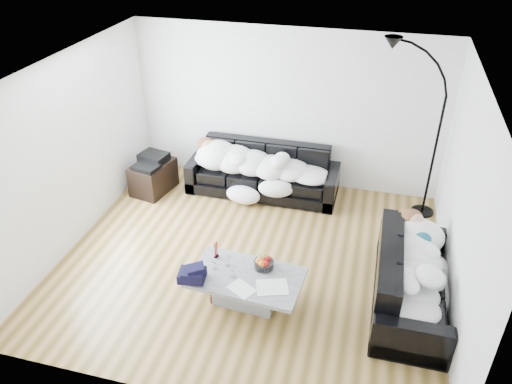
% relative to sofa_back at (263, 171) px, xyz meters
% --- Properties ---
extents(ground, '(5.00, 5.00, 0.00)m').
position_rel_sofa_back_xyz_m(ground, '(0.27, -1.75, -0.40)').
color(ground, brown).
rests_on(ground, ground).
extents(wall_back, '(5.00, 0.02, 2.60)m').
position_rel_sofa_back_xyz_m(wall_back, '(0.27, 0.50, 0.90)').
color(wall_back, silver).
rests_on(wall_back, ground).
extents(wall_left, '(0.02, 4.50, 2.60)m').
position_rel_sofa_back_xyz_m(wall_left, '(-2.23, -1.75, 0.90)').
color(wall_left, silver).
rests_on(wall_left, ground).
extents(wall_right, '(0.02, 4.50, 2.60)m').
position_rel_sofa_back_xyz_m(wall_right, '(2.77, -1.75, 0.90)').
color(wall_right, silver).
rests_on(wall_right, ground).
extents(ceiling, '(5.00, 5.00, 0.00)m').
position_rel_sofa_back_xyz_m(ceiling, '(0.27, -1.75, 2.20)').
color(ceiling, white).
rests_on(ceiling, ground).
extents(sofa_back, '(2.43, 0.84, 0.79)m').
position_rel_sofa_back_xyz_m(sofa_back, '(0.00, 0.00, 0.00)').
color(sofa_back, black).
rests_on(sofa_back, ground).
extents(sofa_right, '(0.84, 1.96, 0.79)m').
position_rel_sofa_back_xyz_m(sofa_right, '(2.34, -2.06, -0.00)').
color(sofa_right, black).
rests_on(sofa_right, ground).
extents(sleeper_back, '(2.06, 0.71, 0.41)m').
position_rel_sofa_back_xyz_m(sleeper_back, '(0.00, -0.05, 0.23)').
color(sleeper_back, white).
rests_on(sleeper_back, sofa_back).
extents(sleeper_right, '(0.71, 1.68, 0.41)m').
position_rel_sofa_back_xyz_m(sleeper_right, '(2.34, -2.06, 0.23)').
color(sleeper_right, white).
rests_on(sleeper_right, sofa_right).
extents(teal_cushion, '(0.42, 0.38, 0.20)m').
position_rel_sofa_back_xyz_m(teal_cushion, '(2.28, -1.46, 0.32)').
color(teal_cushion, '#0E5067').
rests_on(teal_cushion, sofa_right).
extents(coffee_table, '(1.39, 0.87, 0.39)m').
position_rel_sofa_back_xyz_m(coffee_table, '(0.43, -2.52, -0.20)').
color(coffee_table, '#939699').
rests_on(coffee_table, ground).
extents(fruit_bowl, '(0.26, 0.26, 0.15)m').
position_rel_sofa_back_xyz_m(fruit_bowl, '(0.60, -2.32, 0.07)').
color(fruit_bowl, white).
rests_on(fruit_bowl, coffee_table).
extents(wine_glass_a, '(0.08, 0.08, 0.17)m').
position_rel_sofa_back_xyz_m(wine_glass_a, '(0.16, -2.40, 0.07)').
color(wine_glass_a, white).
rests_on(wine_glass_a, coffee_table).
extents(wine_glass_b, '(0.08, 0.08, 0.16)m').
position_rel_sofa_back_xyz_m(wine_glass_b, '(0.03, -2.50, 0.07)').
color(wine_glass_b, white).
rests_on(wine_glass_b, coffee_table).
extents(wine_glass_c, '(0.08, 0.08, 0.17)m').
position_rel_sofa_back_xyz_m(wine_glass_c, '(0.29, -2.59, 0.08)').
color(wine_glass_c, white).
rests_on(wine_glass_c, coffee_table).
extents(candle_left, '(0.04, 0.04, 0.23)m').
position_rel_sofa_back_xyz_m(candle_left, '(-0.03, -2.30, 0.11)').
color(candle_left, maroon).
rests_on(candle_left, coffee_table).
extents(candle_right, '(0.05, 0.05, 0.23)m').
position_rel_sofa_back_xyz_m(candle_right, '(-0.02, -2.27, 0.11)').
color(candle_right, maroon).
rests_on(candle_right, coffee_table).
extents(newspaper_a, '(0.44, 0.38, 0.01)m').
position_rel_sofa_back_xyz_m(newspaper_a, '(0.77, -2.64, -0.00)').
color(newspaper_a, silver).
rests_on(newspaper_a, coffee_table).
extents(newspaper_b, '(0.38, 0.34, 0.01)m').
position_rel_sofa_back_xyz_m(newspaper_b, '(0.44, -2.76, -0.00)').
color(newspaper_b, silver).
rests_on(newspaper_b, coffee_table).
extents(navy_jacket, '(0.37, 0.32, 0.17)m').
position_rel_sofa_back_xyz_m(navy_jacket, '(-0.15, -2.77, 0.15)').
color(navy_jacket, black).
rests_on(navy_jacket, coffee_table).
extents(shoes, '(0.55, 0.46, 0.11)m').
position_rel_sofa_back_xyz_m(shoes, '(0.20, -2.52, -0.34)').
color(shoes, '#472311').
rests_on(shoes, ground).
extents(av_cabinet, '(0.63, 0.82, 0.50)m').
position_rel_sofa_back_xyz_m(av_cabinet, '(-1.76, -0.41, -0.15)').
color(av_cabinet, black).
rests_on(av_cabinet, ground).
extents(stereo, '(0.50, 0.42, 0.13)m').
position_rel_sofa_back_xyz_m(stereo, '(-1.76, -0.41, 0.17)').
color(stereo, black).
rests_on(stereo, av_cabinet).
extents(floor_lamp, '(0.90, 0.52, 2.34)m').
position_rel_sofa_back_xyz_m(floor_lamp, '(2.56, 0.04, 0.77)').
color(floor_lamp, black).
rests_on(floor_lamp, ground).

